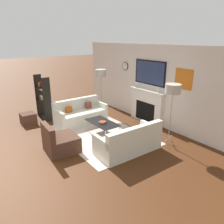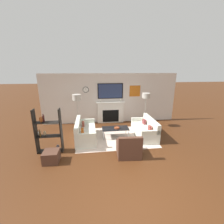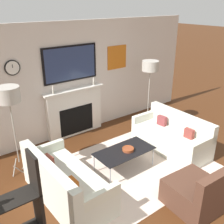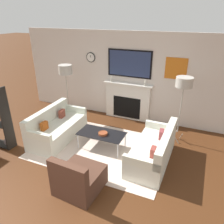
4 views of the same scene
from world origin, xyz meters
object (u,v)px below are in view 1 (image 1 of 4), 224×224
Objects in this scene: coffee_table at (102,123)px; decorative_bowl at (102,122)px; couch_left at (80,115)px; armchair at (60,142)px; floor_lamp_right at (173,90)px; shelf_unit at (43,99)px; couch_right at (129,142)px; ottoman at (28,118)px; floor_lamp_left at (101,74)px.

decorative_bowl is (0.06, -0.04, 0.06)m from coffee_table.
couch_left reaches higher than armchair.
shelf_unit is at bearing -154.65° from floor_lamp_right.
ottoman is (-3.66, -1.54, -0.10)m from couch_right.
couch_left reaches higher than couch_right.
coffee_table is 2.73m from shelf_unit.
shelf_unit is (-2.54, -0.92, 0.36)m from coffee_table.
floor_lamp_left reaches higher than decorative_bowl.
decorative_bowl is (-1.28, 0.01, 0.16)m from couch_right.
ottoman is at bearing -146.93° from decorative_bowl.
couch_left is 1.03× the size of couch_right.
shelf_unit is 3.31× the size of ottoman.
armchair is at bearing -126.94° from couch_right.
coffee_table is 0.66× the size of floor_lamp_right.
shelf_unit reaches higher than coffee_table.
floor_lamp_left is at bearing 126.69° from armchair.
couch_right is 1.35m from coffee_table.
couch_left is at bearing 137.08° from armchair.
floor_lamp_right is (1.65, 1.13, 1.16)m from decorative_bowl.
ottoman is (-2.57, -0.08, -0.08)m from armchair.
decorative_bowl is at bearing -145.59° from floor_lamp_right.
armchair is 3.69× the size of decorative_bowl.
shelf_unit reaches higher than couch_left.
shelf_unit is at bearing 108.20° from ottoman.
couch_right is at bearing 53.06° from armchair.
coffee_table is at bearing -147.45° from floor_lamp_right.
couch_left is 1.33m from coffee_table.
armchair is at bearing -80.87° from coffee_table.
decorative_bowl is at bearing 33.07° from ottoman.
couch_right is at bearing 12.67° from shelf_unit.
floor_lamp_left is (-3.04, 1.14, 1.31)m from couch_right.
coffee_table is 2.35m from floor_lamp_left.
ottoman is at bearing -71.80° from shelf_unit.
floor_lamp_right is at bearing 25.35° from shelf_unit.
armchair is 2.89m from shelf_unit.
coffee_table is (1.33, 0.05, 0.10)m from couch_left.
floor_lamp_left reaches higher than couch_right.
couch_right reaches higher than ottoman.
couch_right is 1.00× the size of floor_lamp_right.
couch_left is 3.72× the size of ottoman.
floor_lamp_left is 3.09m from ottoman.
floor_lamp_left is 2.34m from shelf_unit.
shelf_unit is at bearing -160.04° from coffee_table.
ottoman is at bearing -122.94° from couch_left.
couch_right is 3.98m from ottoman.
couch_right is 0.99× the size of floor_lamp_left.
armchair reaches higher than ottoman.
floor_lamp_right reaches higher than coffee_table.
coffee_table reaches higher than ottoman.
couch_left is at bearing -159.38° from floor_lamp_right.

